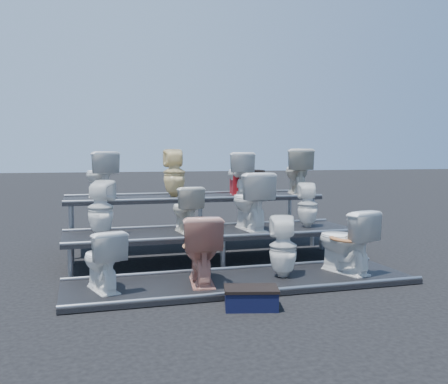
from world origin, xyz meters
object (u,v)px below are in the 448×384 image
object	(u,v)px
step_stool	(251,299)
toilet_1	(201,249)
toilet_0	(102,260)
toilet_5	(186,209)
toilet_2	(283,247)
toilet_6	(250,201)
toilet_9	(174,173)
toilet_7	(308,205)
toilet_10	(239,174)
toilet_11	(297,172)
toilet_8	(100,175)
red_crate	(247,184)
toilet_4	(101,208)
toilet_3	(345,241)

from	to	relation	value
step_stool	toilet_1	bearing A→B (deg)	122.81
toilet_0	toilet_5	size ratio (longest dim) A/B	1.03
toilet_2	toilet_6	world-z (taller)	toilet_6
toilet_1	toilet_9	bearing A→B (deg)	-85.72
toilet_7	toilet_10	bearing A→B (deg)	-44.68
toilet_0	toilet_11	world-z (taller)	toilet_11
toilet_1	toilet_8	xyz separation A→B (m)	(-1.03, 2.60, 0.77)
toilet_7	red_crate	distance (m)	1.51
toilet_5	step_stool	size ratio (longest dim) A/B	1.26
toilet_7	toilet_8	xyz separation A→B (m)	(-3.02, 1.30, 0.44)
toilet_5	toilet_6	bearing A→B (deg)	174.64
toilet_2	toilet_6	distance (m)	1.38
red_crate	step_stool	bearing A→B (deg)	-99.43
toilet_0	toilet_8	bearing A→B (deg)	-108.31
toilet_5	toilet_9	size ratio (longest dim) A/B	0.82
toilet_2	step_stool	world-z (taller)	toilet_2
toilet_7	toilet_11	size ratio (longest dim) A/B	0.84
toilet_7	toilet_9	bearing A→B (deg)	-17.80
toilet_1	toilet_10	size ratio (longest dim) A/B	1.09
toilet_1	toilet_5	xyz separation A→B (m)	(0.10, 1.30, 0.32)
toilet_7	toilet_6	bearing A→B (deg)	17.84
toilet_4	toilet_6	size ratio (longest dim) A/B	0.89
toilet_1	red_crate	world-z (taller)	red_crate
toilet_4	red_crate	world-z (taller)	red_crate
toilet_2	toilet_10	world-z (taller)	toilet_10
toilet_5	toilet_2	bearing A→B (deg)	120.53
toilet_6	toilet_8	xyz separation A→B (m)	(-2.09, 1.30, 0.35)
toilet_1	toilet_2	xyz separation A→B (m)	(1.04, 0.00, -0.03)
toilet_9	toilet_4	bearing A→B (deg)	48.93
toilet_9	toilet_11	xyz separation A→B (m)	(2.23, 0.00, 0.00)
toilet_4	toilet_6	distance (m)	2.14
toilet_6	toilet_9	size ratio (longest dim) A/B	1.06
toilet_4	toilet_7	size ratio (longest dim) A/B	1.12
toilet_9	toilet_10	xyz separation A→B (m)	(1.14, 0.00, -0.03)
toilet_1	toilet_2	bearing A→B (deg)	-171.74
toilet_6	toilet_10	distance (m)	1.37
red_crate	step_stool	distance (m)	3.93
toilet_3	step_stool	bearing A→B (deg)	12.61
toilet_1	toilet_3	xyz separation A→B (m)	(1.89, 0.00, 0.00)
toilet_8	step_stool	distance (m)	3.92
toilet_3	toilet_9	size ratio (longest dim) A/B	1.01
toilet_2	toilet_3	xyz separation A→B (m)	(0.85, 0.00, 0.03)
toilet_5	toilet_0	bearing A→B (deg)	41.41
toilet_11	step_stool	distance (m)	4.26
toilet_8	toilet_9	bearing A→B (deg)	163.79
toilet_1	toilet_4	bearing A→B (deg)	-42.13
toilet_5	toilet_11	distance (m)	2.70
red_crate	toilet_7	bearing A→B (deg)	-61.48
toilet_11	red_crate	size ratio (longest dim) A/B	1.50
toilet_8	red_crate	bearing A→B (deg)	166.16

